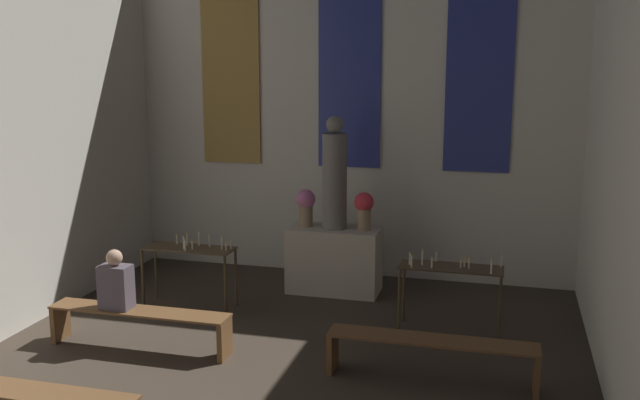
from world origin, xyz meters
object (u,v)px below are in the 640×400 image
(statue, at_px, (335,177))
(candle_rack_right, at_px, (451,276))
(altar, at_px, (334,260))
(flower_vase_right, at_px, (364,208))
(pew_back_left, at_px, (139,320))
(person_seated, at_px, (116,283))
(flower_vase_left, at_px, (306,205))
(candle_rack_left, at_px, (189,256))
(pew_back_right, at_px, (431,350))

(statue, bearing_deg, candle_rack_right, -32.96)
(altar, relative_size, flower_vase_right, 2.44)
(flower_vase_right, height_order, pew_back_left, flower_vase_right)
(altar, bearing_deg, person_seated, -126.82)
(flower_vase_right, height_order, person_seated, flower_vase_right)
(flower_vase_left, distance_m, pew_back_left, 3.03)
(person_seated, bearing_deg, flower_vase_left, 59.62)
(person_seated, bearing_deg, candle_rack_left, 81.53)
(flower_vase_right, xyz_separation_m, person_seated, (-2.38, -2.61, -0.48))
(flower_vase_left, xyz_separation_m, pew_back_right, (2.10, -2.61, -0.90))
(candle_rack_right, distance_m, pew_back_left, 3.74)
(flower_vase_left, bearing_deg, pew_back_right, -51.18)
(flower_vase_left, xyz_separation_m, flower_vase_right, (0.85, 0.00, 0.00))
(flower_vase_left, height_order, candle_rack_left, flower_vase_left)
(flower_vase_left, relative_size, flower_vase_right, 1.00)
(flower_vase_left, height_order, person_seated, flower_vase_left)
(altar, height_order, pew_back_right, altar)
(altar, bearing_deg, candle_rack_left, -146.99)
(flower_vase_left, xyz_separation_m, candle_rack_right, (2.17, -1.13, -0.54))
(altar, xyz_separation_m, candle_rack_right, (1.74, -1.13, 0.24))
(flower_vase_left, bearing_deg, altar, -0.00)
(altar, distance_m, pew_back_right, 3.11)
(candle_rack_right, relative_size, person_seated, 1.80)
(flower_vase_right, bearing_deg, pew_back_left, -128.82)
(altar, height_order, statue, statue)
(statue, xyz_separation_m, candle_rack_left, (-1.73, -1.13, -0.97))
(altar, xyz_separation_m, pew_back_left, (-1.68, -2.61, -0.12))
(altar, height_order, pew_back_left, altar)
(altar, xyz_separation_m, flower_vase_right, (0.42, 0.00, 0.78))
(flower_vase_left, height_order, flower_vase_right, same)
(altar, distance_m, statue, 1.21)
(statue, distance_m, pew_back_right, 3.38)
(statue, height_order, pew_back_right, statue)
(candle_rack_right, xyz_separation_m, pew_back_right, (-0.06, -1.48, -0.36))
(statue, distance_m, candle_rack_right, 2.29)
(candle_rack_left, xyz_separation_m, person_seated, (-0.22, -1.48, 0.06))
(flower_vase_right, bearing_deg, flower_vase_left, 180.00)
(pew_back_right, bearing_deg, person_seated, 180.00)
(altar, relative_size, candle_rack_left, 1.04)
(altar, distance_m, flower_vase_right, 0.89)
(statue, relative_size, candle_rack_right, 1.27)
(candle_rack_left, distance_m, candle_rack_right, 3.48)
(statue, relative_size, flower_vase_left, 2.98)
(statue, distance_m, person_seated, 3.39)
(candle_rack_left, relative_size, pew_back_left, 0.58)
(flower_vase_left, relative_size, candle_rack_left, 0.43)
(statue, distance_m, flower_vase_right, 0.61)
(flower_vase_right, bearing_deg, candle_rack_right, -40.62)
(flower_vase_left, bearing_deg, person_seated, -120.38)
(flower_vase_right, distance_m, candle_rack_right, 1.82)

